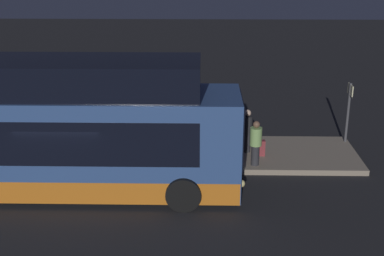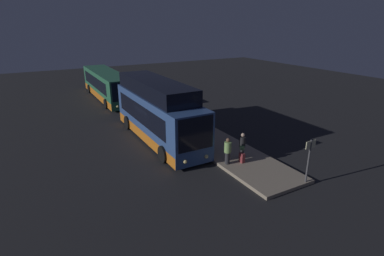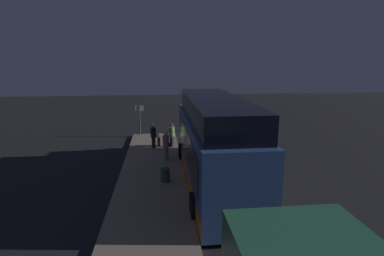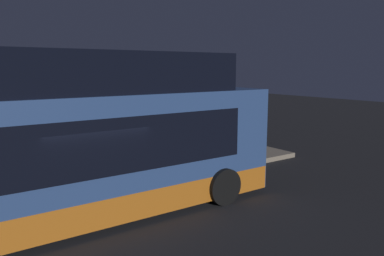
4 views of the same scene
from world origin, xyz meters
The scene contains 10 objects.
ground centered at (0.00, 0.00, 0.00)m, with size 80.00×80.00×0.00m, color #232326.
platform centered at (0.00, 3.29, 0.10)m, with size 20.00×3.38×0.20m.
bus_lead centered at (-0.08, 0.28, 1.94)m, with size 10.91×2.89×4.32m.
bus_second centered at (-14.49, 0.28, 1.48)m, with size 12.58×2.85×2.97m.
passenger_boarding centered at (3.30, 2.49, 1.15)m, with size 0.64×0.52×1.76m.
passenger_waiting centered at (5.90, 3.27, 1.08)m, with size 0.64×0.60×1.65m.
passenger_with_bags centered at (6.09, 2.05, 1.06)m, with size 0.55×0.55×1.63m.
suitcase centered at (6.36, 2.93, 0.49)m, with size 0.35×0.21×0.82m.
sign_post centered at (9.86, 4.42, 1.68)m, with size 0.10×0.67×2.37m.
trash_bin centered at (0.05, 2.61, 0.52)m, with size 0.44×0.44×0.65m.
Camera 2 is at (19.09, -7.63, 8.16)m, focal length 28.00 mm.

